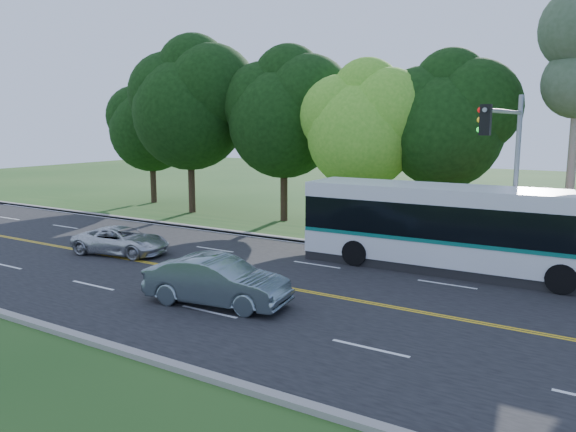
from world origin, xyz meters
The scene contains 12 objects.
ground centered at (0.00, 0.00, 0.00)m, with size 120.00×120.00×0.00m, color #1E4818.
road centered at (0.00, 0.00, 0.01)m, with size 60.00×14.00×0.02m, color black.
curb_north centered at (0.00, 7.15, 0.07)m, with size 60.00×0.30×0.15m, color gray.
curb_south centered at (0.00, -7.15, 0.07)m, with size 60.00×0.30×0.15m, color gray.
grass_verge centered at (0.00, 9.00, 0.05)m, with size 60.00×4.00×0.10m, color #1E4818.
lane_markings centered at (-0.09, 0.00, 0.02)m, with size 57.60×13.82×0.00m.
tree_row centered at (-5.15, 12.13, 6.73)m, with size 44.70×9.10×13.84m.
bougainvillea_hedge centered at (7.18, 8.15, 0.72)m, with size 9.50×2.25×1.50m.
traffic_signal centered at (6.49, 5.40, 4.67)m, with size 0.42×6.10×7.00m.
transit_bus centered at (5.01, 5.62, 1.70)m, with size 13.04×3.14×3.39m.
sedan centered at (-0.73, -2.79, 0.81)m, with size 1.68×4.81×1.58m, color slate.
suv centered at (-8.99, 0.56, 0.63)m, with size 2.03×4.41×1.23m, color silver.
Camera 1 is at (10.59, -16.58, 5.91)m, focal length 35.00 mm.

